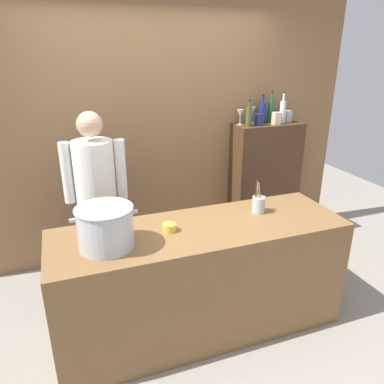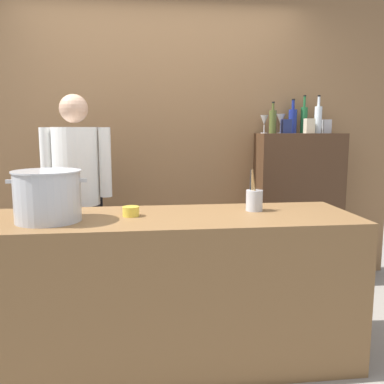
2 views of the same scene
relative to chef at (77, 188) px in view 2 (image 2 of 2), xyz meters
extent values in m
plane|color=gray|center=(0.66, -0.80, -0.96)|extent=(8.00, 8.00, 0.00)
cube|color=olive|center=(0.66, 0.60, 0.54)|extent=(4.40, 0.10, 3.00)
cube|color=brown|center=(0.66, -0.80, -0.51)|extent=(2.19, 0.70, 0.90)
cube|color=#472D1C|center=(1.90, 0.39, -0.28)|extent=(0.76, 0.32, 1.37)
cylinder|color=black|center=(0.10, -0.02, -0.54)|extent=(0.14, 0.14, 0.84)
cylinder|color=black|center=(-0.10, 0.01, -0.54)|extent=(0.14, 0.14, 0.84)
cylinder|color=white|center=(0.00, 0.00, 0.17)|extent=(0.34, 0.34, 0.58)
cube|color=black|center=(0.02, 0.17, -0.07)|extent=(0.30, 0.06, 0.52)
cylinder|color=white|center=(0.22, -0.03, 0.19)|extent=(0.09, 0.09, 0.52)
cylinder|color=white|center=(-0.22, 0.02, 0.19)|extent=(0.09, 0.09, 0.52)
sphere|color=tan|center=(0.00, 0.00, 0.59)|extent=(0.21, 0.21, 0.21)
cylinder|color=#B7BABF|center=(-0.03, -0.86, 0.07)|extent=(0.36, 0.36, 0.27)
cylinder|color=#B7BABF|center=(-0.03, -0.86, 0.21)|extent=(0.37, 0.37, 0.01)
cube|color=#B7BABF|center=(-0.23, -0.86, 0.16)|extent=(0.04, 0.02, 0.02)
cube|color=#B7BABF|center=(0.17, -0.86, 0.16)|extent=(0.04, 0.02, 0.02)
cylinder|color=#B7BABF|center=(1.18, -0.71, 0.00)|extent=(0.10, 0.10, 0.13)
cylinder|color=olive|center=(1.18, -0.73, 0.07)|extent=(0.04, 0.02, 0.24)
cylinder|color=#262626|center=(1.16, -0.69, 0.07)|extent=(0.02, 0.02, 0.24)
cylinder|color=olive|center=(1.17, -0.71, 0.07)|extent=(0.02, 0.06, 0.24)
cylinder|color=yellow|center=(0.42, -0.78, -0.04)|extent=(0.10, 0.10, 0.06)
cylinder|color=silver|center=(2.04, 0.36, 0.52)|extent=(0.06, 0.06, 0.23)
cylinder|color=silver|center=(2.04, 0.36, 0.68)|extent=(0.02, 0.02, 0.09)
cylinder|color=black|center=(2.04, 0.36, 0.73)|extent=(0.03, 0.03, 0.01)
cylinder|color=#475123|center=(1.62, 0.33, 0.50)|extent=(0.06, 0.06, 0.20)
cylinder|color=#475123|center=(1.62, 0.33, 0.63)|extent=(0.02, 0.02, 0.06)
cylinder|color=black|center=(1.62, 0.33, 0.67)|extent=(0.03, 0.03, 0.01)
cylinder|color=#1E592D|center=(1.95, 0.44, 0.52)|extent=(0.06, 0.06, 0.23)
cylinder|color=#1E592D|center=(1.95, 0.44, 0.68)|extent=(0.02, 0.02, 0.09)
cylinder|color=black|center=(1.95, 0.44, 0.73)|extent=(0.02, 0.02, 0.01)
cylinder|color=navy|center=(1.84, 0.44, 0.51)|extent=(0.07, 0.07, 0.21)
cylinder|color=navy|center=(1.84, 0.44, 0.65)|extent=(0.03, 0.03, 0.08)
cylinder|color=black|center=(1.84, 0.44, 0.70)|extent=(0.03, 0.03, 0.01)
cylinder|color=silver|center=(1.58, 0.44, 0.41)|extent=(0.06, 0.06, 0.01)
cylinder|color=silver|center=(1.58, 0.44, 0.44)|extent=(0.01, 0.01, 0.07)
cone|color=silver|center=(1.58, 0.44, 0.52)|extent=(0.07, 0.07, 0.08)
cylinder|color=silver|center=(1.75, 0.49, 0.41)|extent=(0.06, 0.06, 0.01)
cylinder|color=silver|center=(1.75, 0.49, 0.44)|extent=(0.01, 0.01, 0.07)
cone|color=silver|center=(1.75, 0.49, 0.53)|extent=(0.08, 0.08, 0.10)
cube|color=beige|center=(1.95, 0.32, 0.47)|extent=(0.08, 0.08, 0.13)
cube|color=navy|center=(1.75, 0.34, 0.46)|extent=(0.08, 0.08, 0.12)
cube|color=#B2B2B7|center=(2.14, 0.41, 0.46)|extent=(0.07, 0.07, 0.12)
camera|label=1|loc=(-0.23, -3.04, 1.15)|focal=34.27mm
camera|label=2|loc=(0.48, -3.21, 0.44)|focal=38.99mm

